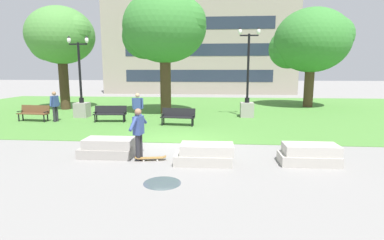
% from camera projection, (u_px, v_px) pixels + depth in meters
% --- Properties ---
extents(ground_plane, '(140.00, 140.00, 0.00)m').
position_uv_depth(ground_plane, '(178.00, 143.00, 12.10)').
color(ground_plane, gray).
extents(grass_lawn, '(40.00, 20.00, 0.02)m').
position_uv_depth(grass_lawn, '(195.00, 110.00, 21.93)').
color(grass_lawn, '#4C8438').
rests_on(grass_lawn, ground).
extents(concrete_block_center, '(1.83, 0.90, 0.64)m').
position_uv_depth(concrete_block_center, '(108.00, 148.00, 10.20)').
color(concrete_block_center, '#9E9991').
rests_on(concrete_block_center, ground).
extents(concrete_block_left, '(1.85, 0.90, 0.64)m').
position_uv_depth(concrete_block_left, '(205.00, 154.00, 9.43)').
color(concrete_block_left, '#B2ADA3').
rests_on(concrete_block_left, ground).
extents(concrete_block_right, '(1.80, 0.90, 0.64)m').
position_uv_depth(concrete_block_right, '(309.00, 155.00, 9.39)').
color(concrete_block_right, '#B2ADA3').
rests_on(concrete_block_right, ground).
extents(person_skateboarder, '(0.30, 1.46, 1.71)m').
position_uv_depth(person_skateboarder, '(139.00, 131.00, 9.73)').
color(person_skateboarder, '#28282D').
rests_on(person_skateboarder, ground).
extents(skateboard, '(1.04, 0.39, 0.14)m').
position_uv_depth(skateboard, '(151.00, 158.00, 9.80)').
color(skateboard, olive).
rests_on(skateboard, ground).
extents(puddle, '(1.00, 1.00, 0.01)m').
position_uv_depth(puddle, '(162.00, 183.00, 7.85)').
color(puddle, '#47515B').
rests_on(puddle, ground).
extents(park_bench_near_left, '(1.85, 0.72, 0.90)m').
position_uv_depth(park_bench_near_left, '(178.00, 116.00, 15.81)').
color(park_bench_near_left, black).
rests_on(park_bench_near_left, grass_lawn).
extents(park_bench_near_right, '(1.84, 0.67, 0.90)m').
position_uv_depth(park_bench_near_right, '(110.00, 113.00, 16.89)').
color(park_bench_near_right, black).
rests_on(park_bench_near_right, grass_lawn).
extents(park_bench_far_left, '(1.84, 0.71, 0.90)m').
position_uv_depth(park_bench_far_left, '(34.00, 112.00, 17.10)').
color(park_bench_far_left, brown).
rests_on(park_bench_far_left, grass_lawn).
extents(lamp_post_center, '(1.32, 0.80, 5.43)m').
position_uv_depth(lamp_post_center, '(247.00, 100.00, 18.50)').
color(lamp_post_center, gray).
rests_on(lamp_post_center, grass_lawn).
extents(lamp_post_right, '(1.32, 0.80, 4.92)m').
position_uv_depth(lamp_post_right, '(82.00, 101.00, 18.46)').
color(lamp_post_right, gray).
rests_on(lamp_post_right, grass_lawn).
extents(tree_far_right, '(5.64, 5.37, 7.91)m').
position_uv_depth(tree_far_right, '(164.00, 28.00, 19.29)').
color(tree_far_right, '#4C3823').
rests_on(tree_far_right, grass_lawn).
extents(tree_near_left, '(5.00, 4.76, 7.36)m').
position_uv_depth(tree_near_left, '(60.00, 37.00, 21.47)').
color(tree_near_left, '#42301E').
rests_on(tree_near_left, grass_lawn).
extents(tree_far_left, '(5.98, 5.70, 7.54)m').
position_uv_depth(tree_far_left, '(311.00, 41.00, 22.93)').
color(tree_far_left, '#4C3823').
rests_on(tree_far_left, grass_lawn).
extents(person_bystander_near_lawn, '(0.31, 0.82, 1.71)m').
position_uv_depth(person_bystander_near_lawn, '(55.00, 105.00, 16.86)').
color(person_bystander_near_lawn, '#28282D').
rests_on(person_bystander_near_lawn, grass_lawn).
extents(person_bystander_far_lawn, '(0.63, 0.29, 1.71)m').
position_uv_depth(person_bystander_far_lawn, '(138.00, 107.00, 15.67)').
color(person_bystander_far_lawn, '#28282D').
rests_on(person_bystander_far_lawn, grass_lawn).
extents(building_facade_distant, '(23.19, 1.03, 11.38)m').
position_uv_depth(building_facade_distant, '(199.00, 46.00, 35.27)').
color(building_facade_distant, gray).
rests_on(building_facade_distant, ground).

